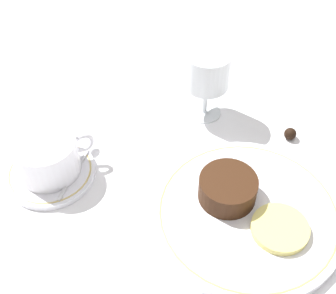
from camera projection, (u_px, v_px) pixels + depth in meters
ground_plane at (231, 193)px, 0.70m from camera, size 3.00×3.00×0.00m
dinner_plate at (250, 213)px, 0.66m from camera, size 0.27×0.27×0.01m
saucer at (51, 172)px, 0.72m from camera, size 0.14×0.14×0.01m
coffee_cup at (46, 155)px, 0.69m from camera, size 0.12×0.10×0.06m
spoon at (80, 163)px, 0.72m from camera, size 0.09×0.10×0.00m
wine_glass at (207, 73)px, 0.75m from camera, size 0.07×0.07×0.13m
dessert_cake at (228, 189)px, 0.66m from camera, size 0.08×0.08×0.04m
pineapple_slice at (280, 228)px, 0.63m from camera, size 0.08×0.08×0.01m
chocolate_truffle at (290, 134)px, 0.77m from camera, size 0.02×0.02×0.02m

